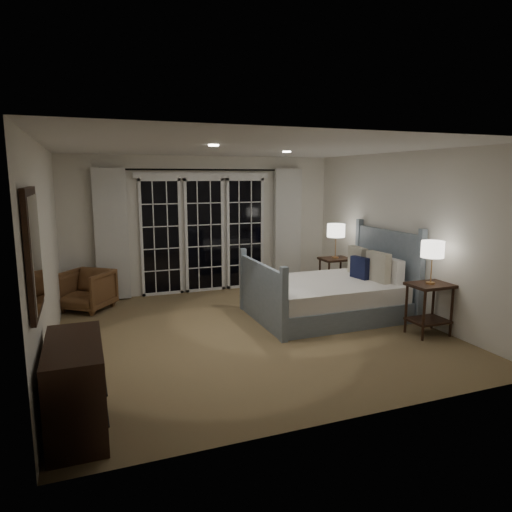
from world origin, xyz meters
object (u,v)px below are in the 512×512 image
object	(u,v)px
bed	(330,295)
lamp_right	(336,231)
lamp_left	(433,250)
nightstand_left	(429,301)
armchair	(87,290)
nightstand_right	(335,270)
dresser	(76,386)

from	to	relation	value
bed	lamp_right	size ratio (longest dim) A/B	3.59
lamp_left	nightstand_left	bearing A→B (deg)	153.43
lamp_right	armchair	bearing A→B (deg)	172.65
lamp_left	lamp_right	size ratio (longest dim) A/B	0.94
lamp_left	armchair	bearing A→B (deg)	146.25
nightstand_right	armchair	bearing A→B (deg)	172.65
lamp_left	dresser	distance (m)	4.60
armchair	lamp_left	bearing A→B (deg)	3.63
nightstand_left	lamp_left	bearing A→B (deg)	-26.57
armchair	nightstand_left	bearing A→B (deg)	3.63
bed	dresser	bearing A→B (deg)	-150.42
nightstand_right	dresser	xyz separation A→B (m)	(-4.37, -3.17, -0.06)
nightstand_right	armchair	size ratio (longest dim) A/B	0.94
nightstand_left	lamp_right	world-z (taller)	lamp_right
lamp_right	dresser	bearing A→B (deg)	-144.04
nightstand_left	lamp_left	world-z (taller)	lamp_left
bed	nightstand_right	distance (m)	1.33
armchair	nightstand_right	bearing A→B (deg)	30.03
nightstand_right	dresser	bearing A→B (deg)	-144.04
nightstand_right	lamp_right	distance (m)	0.72
nightstand_left	nightstand_right	xyz separation A→B (m)	(-0.08, 2.34, -0.03)
bed	lamp_left	xyz separation A→B (m)	(0.81, -1.24, 0.84)
lamp_right	armchair	xyz separation A→B (m)	(-4.24, 0.55, -0.84)
lamp_left	lamp_right	world-z (taller)	lamp_right
nightstand_right	lamp_left	xyz separation A→B (m)	(0.08, -2.34, 0.73)
nightstand_right	dresser	size ratio (longest dim) A/B	0.62
bed	lamp_left	distance (m)	1.70
bed	nightstand_right	xyz separation A→B (m)	(0.73, 1.10, 0.12)
nightstand_right	lamp_right	size ratio (longest dim) A/B	1.09
nightstand_right	armchair	distance (m)	4.28
lamp_right	dresser	world-z (taller)	lamp_right
nightstand_right	armchair	xyz separation A→B (m)	(-4.24, 0.55, -0.12)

